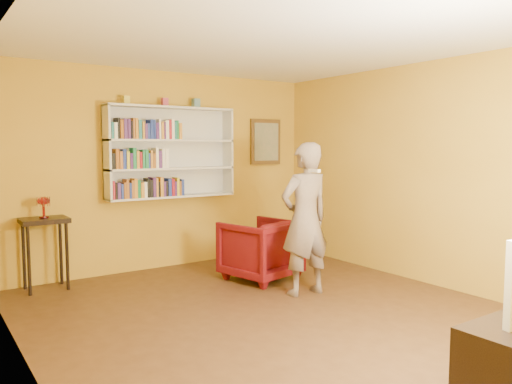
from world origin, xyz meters
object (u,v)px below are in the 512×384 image
Objects in this scene: ruby_lustre at (43,203)px; armchair at (261,249)px; console_table at (44,230)px; person at (305,219)px; bookshelf at (170,153)px.

ruby_lustre reaches higher than armchair.
armchair is (2.35, -1.05, -0.32)m from console_table.
ruby_lustre is 2.65m from armchair.
console_table is at bearing -34.56° from person.
bookshelf is 1.90m from console_table.
armchair is 0.95m from person.
console_table is at bearing -36.52° from armchair.
person is at bearing -70.69° from bookshelf.
bookshelf is 2.12× the size of console_table.
bookshelf is 1.04× the size of person.
bookshelf reaches higher than console_table.
bookshelf is at bearing 5.44° from ruby_lustre.
ruby_lustre is 3.03m from person.
bookshelf reaches higher than person.
person is (2.38, -1.86, 0.16)m from console_table.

